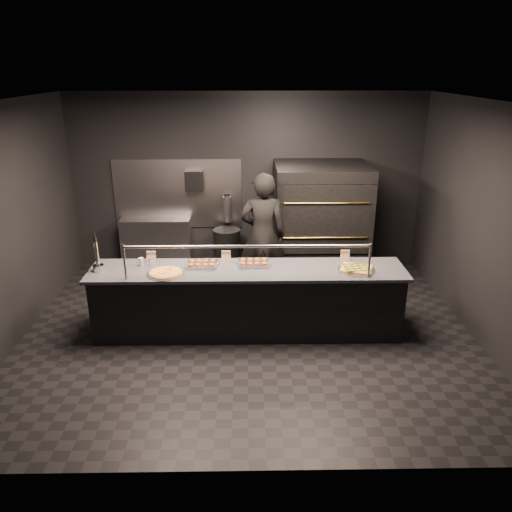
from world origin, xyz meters
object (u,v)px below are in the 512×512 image
(towel_dispenser, at_px, (194,181))
(slider_tray_a, at_px, (202,264))
(round_pizza, at_px, (166,273))
(prep_shelf, at_px, (157,244))
(slider_tray_b, at_px, (254,263))
(square_pizza, at_px, (356,269))
(service_counter, at_px, (248,301))
(beer_tap, at_px, (98,260))
(pizza_oven, at_px, (320,222))
(trash_bin, at_px, (227,251))
(fire_extinguisher, at_px, (227,209))
(worker, at_px, (263,235))

(towel_dispenser, bearing_deg, slider_tray_a, -82.48)
(round_pizza, height_order, slider_tray_a, slider_tray_a)
(prep_shelf, height_order, slider_tray_b, slider_tray_b)
(square_pizza, bearing_deg, round_pizza, -178.06)
(service_counter, height_order, prep_shelf, service_counter)
(beer_tap, bearing_deg, slider_tray_b, 5.13)
(slider_tray_b, xyz_separation_m, square_pizza, (1.32, -0.22, -0.01))
(towel_dispenser, xyz_separation_m, round_pizza, (-0.14, -2.54, -0.61))
(pizza_oven, bearing_deg, beer_tap, -148.22)
(round_pizza, xyz_separation_m, slider_tray_b, (1.12, 0.30, 0.01))
(slider_tray_a, bearing_deg, towel_dispenser, 97.52)
(prep_shelf, distance_m, slider_tray_a, 2.47)
(slider_tray_b, xyz_separation_m, trash_bin, (-0.44, 1.96, -0.56))
(service_counter, distance_m, pizza_oven, 2.30)
(fire_extinguisher, distance_m, round_pizza, 2.64)
(square_pizza, bearing_deg, towel_dispenser, 133.10)
(service_counter, height_order, beer_tap, beer_tap)
(fire_extinguisher, distance_m, trash_bin, 0.73)
(fire_extinguisher, height_order, slider_tray_a, fire_extinguisher)
(beer_tap, distance_m, worker, 2.50)
(pizza_oven, distance_m, worker, 1.17)
(round_pizza, height_order, worker, worker)
(towel_dispenser, distance_m, beer_tap, 2.67)
(pizza_oven, distance_m, round_pizza, 3.03)
(beer_tap, distance_m, slider_tray_a, 1.33)
(towel_dispenser, xyz_separation_m, slider_tray_b, (0.98, -2.24, -0.60))
(pizza_oven, distance_m, trash_bin, 1.67)
(prep_shelf, xyz_separation_m, trash_bin, (1.24, -0.21, -0.06))
(service_counter, relative_size, pizza_oven, 2.15)
(beer_tap, bearing_deg, square_pizza, -0.67)
(service_counter, bearing_deg, worker, 79.47)
(towel_dispenser, bearing_deg, beer_tap, -112.71)
(towel_dispenser, height_order, round_pizza, towel_dispenser)
(service_counter, xyz_separation_m, slider_tray_a, (-0.60, 0.12, 0.48))
(prep_shelf, bearing_deg, trash_bin, -9.73)
(service_counter, distance_m, fire_extinguisher, 2.50)
(beer_tap, height_order, round_pizza, beer_tap)
(beer_tap, bearing_deg, service_counter, 0.85)
(service_counter, distance_m, slider_tray_b, 0.51)
(service_counter, bearing_deg, square_pizza, -2.73)
(slider_tray_a, relative_size, worker, 0.24)
(service_counter, xyz_separation_m, pizza_oven, (1.20, 1.90, 0.50))
(round_pizza, bearing_deg, prep_shelf, 102.84)
(service_counter, xyz_separation_m, worker, (0.23, 1.24, 0.50))
(beer_tap, bearing_deg, round_pizza, -7.87)
(prep_shelf, xyz_separation_m, slider_tray_b, (1.68, -2.17, 0.50))
(service_counter, distance_m, square_pizza, 1.48)
(slider_tray_b, relative_size, trash_bin, 0.63)
(fire_extinguisher, height_order, slider_tray_b, fire_extinguisher)
(service_counter, height_order, trash_bin, service_counter)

